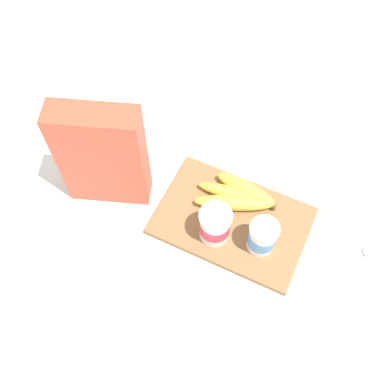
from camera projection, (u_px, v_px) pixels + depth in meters
ground_plane at (232, 222)px, 1.08m from camera, size 2.40×2.40×0.00m
cutting_board at (232, 221)px, 1.08m from camera, size 0.35×0.23×0.02m
cereal_box at (103, 157)px, 1.00m from camera, size 0.20×0.13×0.30m
yogurt_cup_front at (262, 237)px, 1.00m from camera, size 0.07×0.07×0.09m
yogurt_cup_back at (215, 225)px, 1.01m from camera, size 0.07×0.07×0.09m
banana_bunch at (238, 196)px, 1.08m from camera, size 0.19×0.13×0.04m
spoon at (358, 253)px, 1.04m from camera, size 0.12×0.08×0.01m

